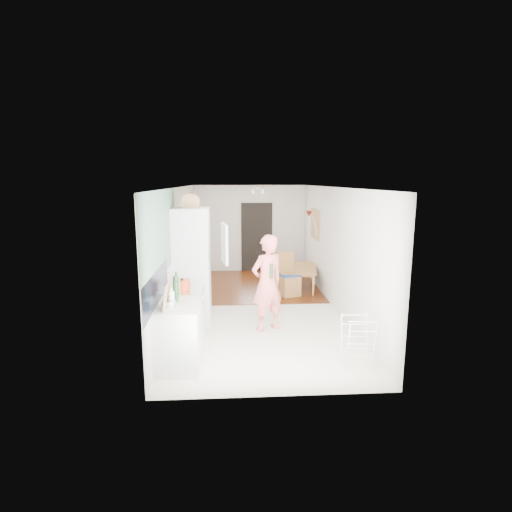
{
  "coord_description": "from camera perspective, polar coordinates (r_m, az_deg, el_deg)",
  "views": [
    {
      "loc": [
        -0.53,
        -8.01,
        2.64
      ],
      "look_at": [
        -0.02,
        0.2,
        1.07
      ],
      "focal_mm": 28.0,
      "sensor_mm": 36.0,
      "label": 1
    }
  ],
  "objects": [
    {
      "name": "held_bottle",
      "position": [
        6.85,
        2.24,
        -2.16
      ],
      "size": [
        0.06,
        0.06,
        0.26
      ],
      "primitive_type": "cylinder",
      "color": "#1C431D",
      "rests_on": "person"
    },
    {
      "name": "wall_sconce",
      "position": [
        10.8,
        7.57,
        5.97
      ],
      "size": [
        0.18,
        0.18,
        0.16
      ],
      "primitive_type": "cone",
      "color": "maroon",
      "rests_on": "room_shell"
    },
    {
      "name": "worktop",
      "position": [
        5.79,
        -11.08,
        -7.04
      ],
      "size": [
        0.62,
        0.92,
        0.06
      ],
      "primitive_type": "cube",
      "color": "beige",
      "rests_on": "room_shell"
    },
    {
      "name": "fridge_housing",
      "position": [
        7.44,
        -9.16,
        -1.51
      ],
      "size": [
        0.66,
        0.66,
        2.15
      ],
      "primitive_type": "cube",
      "color": "silver",
      "rests_on": "room_shell"
    },
    {
      "name": "steel_pan",
      "position": [
        5.65,
        -12.28,
        -6.69
      ],
      "size": [
        0.23,
        0.23,
        0.1
      ],
      "primitive_type": "cylinder",
      "rotation": [
        0.0,
        0.0,
        -0.2
      ],
      "color": "silver",
      "rests_on": "worktop"
    },
    {
      "name": "floor",
      "position": [
        8.45,
        0.25,
        -7.42
      ],
      "size": [
        3.2,
        7.0,
        0.01
      ],
      "primitive_type": "cube",
      "color": "silver",
      "rests_on": "ground"
    },
    {
      "name": "fridge_door",
      "position": [
        7.02,
        -4.54,
        1.81
      ],
      "size": [
        0.14,
        0.56,
        0.7
      ],
      "primitive_type": "cube",
      "rotation": [
        0.0,
        0.0,
        -1.4
      ],
      "color": "silver",
      "rests_on": "room_shell"
    },
    {
      "name": "base_cabinet",
      "position": [
        5.94,
        -10.92,
        -11.26
      ],
      "size": [
        0.6,
        0.9,
        0.86
      ],
      "primitive_type": "cube",
      "color": "silver",
      "rests_on": "room_shell"
    },
    {
      "name": "room_shell",
      "position": [
        8.15,
        0.26,
        0.96
      ],
      "size": [
        3.2,
        7.0,
        2.5
      ],
      "primitive_type": null,
      "color": "beige",
      "rests_on": "ground"
    },
    {
      "name": "bread_bin",
      "position": [
        7.38,
        -9.33,
        7.54
      ],
      "size": [
        0.36,
        0.34,
        0.18
      ],
      "primitive_type": null,
      "rotation": [
        0.0,
        0.0,
        0.04
      ],
      "color": "tan",
      "rests_on": "fridge_housing"
    },
    {
      "name": "bottle_c",
      "position": [
        5.64,
        -11.98,
        -6.07
      ],
      "size": [
        0.11,
        0.11,
        0.22
      ],
      "primitive_type": "cylinder",
      "rotation": [
        0.0,
        0.0,
        0.27
      ],
      "color": "beige",
      "rests_on": "worktop"
    },
    {
      "name": "fridge_interior",
      "position": [
        7.32,
        -6.86,
        2.15
      ],
      "size": [
        0.02,
        0.52,
        0.66
      ],
      "primitive_type": "cube",
      "color": "white",
      "rests_on": "room_shell"
    },
    {
      "name": "sage_wall_panel",
      "position": [
        6.15,
        -13.43,
        3.11
      ],
      "size": [
        0.02,
        3.0,
        1.3
      ],
      "primitive_type": "cube",
      "color": "slate",
      "rests_on": "room_shell"
    },
    {
      "name": "drying_rack",
      "position": [
        5.96,
        14.32,
        -11.9
      ],
      "size": [
        0.42,
        0.39,
        0.76
      ],
      "primitive_type": null,
      "rotation": [
        0.0,
        0.0,
        -0.11
      ],
      "color": "silver",
      "rests_on": "floor"
    },
    {
      "name": "range_cooker",
      "position": [
        6.63,
        -10.1,
        -8.76
      ],
      "size": [
        0.6,
        0.6,
        0.88
      ],
      "primitive_type": "cube",
      "color": "silver",
      "rests_on": "room_shell"
    },
    {
      "name": "chopping_boards",
      "position": [
        5.55,
        -12.7,
        -5.67
      ],
      "size": [
        0.07,
        0.26,
        0.35
      ],
      "primitive_type": null,
      "rotation": [
        0.0,
        0.0,
        -0.15
      ],
      "color": "tan",
      "rests_on": "worktop"
    },
    {
      "name": "pinboard_frame",
      "position": [
        10.19,
        8.38,
        4.53
      ],
      "size": [
        0.0,
        0.94,
        0.74
      ],
      "primitive_type": "cube",
      "color": "#AE6D38",
      "rests_on": "room_shell"
    },
    {
      "name": "red_casserole",
      "position": [
        6.47,
        -10.49,
        -4.09
      ],
      "size": [
        0.31,
        0.31,
        0.16
      ],
      "primitive_type": "cylinder",
      "rotation": [
        0.0,
        0.0,
        -0.15
      ],
      "color": "#C73E17",
      "rests_on": "cooker_top"
    },
    {
      "name": "bottle_b",
      "position": [
        6.11,
        -11.26,
        -4.29
      ],
      "size": [
        0.08,
        0.08,
        0.31
      ],
      "primitive_type": "cylinder",
      "rotation": [
        0.0,
        0.0,
        0.2
      ],
      "color": "#1C431D",
      "rests_on": "worktop"
    },
    {
      "name": "pepper_mill_front",
      "position": [
        6.2,
        -11.04,
        -4.52
      ],
      "size": [
        0.06,
        0.06,
        0.21
      ],
      "primitive_type": "cylinder",
      "rotation": [
        0.0,
        0.0,
        -0.1
      ],
      "color": "tan",
      "rests_on": "worktop"
    },
    {
      "name": "pepper_mill_back",
      "position": [
        6.26,
        -11.5,
        -4.31
      ],
      "size": [
        0.07,
        0.07,
        0.22
      ],
      "primitive_type": "cylinder",
      "rotation": [
        0.0,
        0.0,
        -0.08
      ],
      "color": "tan",
      "rests_on": "worktop"
    },
    {
      "name": "grey_drape",
      "position": [
        9.6,
        3.72,
        -2.2
      ],
      "size": [
        0.46,
        0.46,
        0.18
      ],
      "primitive_type": "cube",
      "rotation": [
        0.0,
        0.0,
        0.12
      ],
      "color": "gray",
      "rests_on": "stool"
    },
    {
      "name": "dining_chair",
      "position": [
        9.22,
        4.75,
        -2.65
      ],
      "size": [
        0.54,
        0.54,
        1.01
      ],
      "primitive_type": null,
      "rotation": [
        0.0,
        0.0,
        0.34
      ],
      "color": "#AE6D38",
      "rests_on": "floor"
    },
    {
      "name": "cooker_top",
      "position": [
        6.5,
        -10.24,
        -4.93
      ],
      "size": [
        0.6,
        0.6,
        0.04
      ],
      "primitive_type": "cube",
      "color": "silver",
      "rests_on": "room_shell"
    },
    {
      "name": "bottle_a",
      "position": [
        5.84,
        -11.38,
        -5.03
      ],
      "size": [
        0.07,
        0.07,
        0.3
      ],
      "primitive_type": "cylinder",
      "rotation": [
        0.0,
        0.0,
        0.01
      ],
      "color": "#1C431D",
      "rests_on": "worktop"
    },
    {
      "name": "tile_splashback",
      "position": [
        5.76,
        -14.0,
        -4.55
      ],
      "size": [
        0.02,
        1.9,
        0.5
      ],
      "primitive_type": "cube",
      "color": "black",
      "rests_on": "room_shell"
    },
    {
      "name": "stool",
      "position": [
        9.7,
        3.55,
        -3.83
      ],
      "size": [
        0.36,
        0.36,
        0.39
      ],
      "primitive_type": null,
      "rotation": [
        0.0,
        0.0,
        0.24
      ],
      "color": "#AE6D38",
      "rests_on": "floor"
    },
    {
      "name": "person",
      "position": [
        6.99,
        1.62,
        -2.66
      ],
      "size": [
        0.89,
        0.79,
        2.03
      ],
      "primitive_type": "imported",
      "rotation": [
        0.0,
        0.0,
        3.66
      ],
      "color": "#E96F67",
      "rests_on": "floor"
    },
    {
      "name": "wood_floor_overlay",
      "position": [
        10.22,
        -0.44,
        -4.15
      ],
      "size": [
        3.2,
        3.3,
        0.01
      ],
      "primitive_type": "cube",
      "color": "#632B0D",
      "rests_on": "room_shell"
    },
    {
      "name": "dining_table",
      "position": [
        9.97,
        6.33,
        -3.32
      ],
      "size": [
        0.92,
        1.37,
        0.44
      ],
      "primitive_type": "imported",
      "rotation": [
        0.0,
        0.0,
        1.38
      ],
      "color": "#AE6D38",
      "rests_on": "floor"
    },
    {
      "name": "pinboard",
      "position": [
        10.19,
        8.47,
        4.53
      ],
      "size": [
        0.03,
        0.9,
        0.7
      ],
      "primitive_type": "cube",
      "color": "tan",
      "rests_on": "room_shell"
    },
    {
      "name": "doorway_recess",
      "position": [
        11.63,
        0.1,
        2.69
      ],
      "size": [
        0.9,
        0.04,
        2.0
      ],
      "primitive_type": "cube",
      "color": "black",
      "rests_on": "room_shell"
    }
  ]
}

